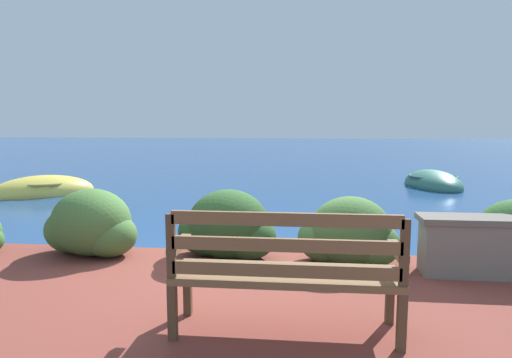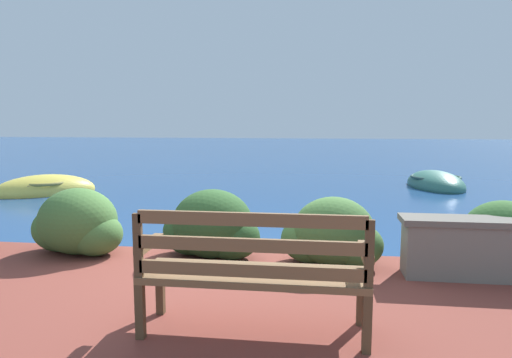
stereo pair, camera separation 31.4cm
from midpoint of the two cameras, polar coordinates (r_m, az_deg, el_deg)
The scene contains 8 objects.
ground_plane at distance 5.56m, azimuth -4.33°, elevation -11.04°, with size 80.00×80.00×0.00m.
park_bench at distance 3.28m, azimuth 0.91°, elevation -11.23°, with size 1.63×0.48×0.93m.
stone_wall at distance 5.09m, azimuth 27.64°, elevation -7.50°, with size 1.77×0.39×0.59m.
hedge_clump_left at distance 5.62m, azimuth -21.49°, elevation -5.52°, with size 1.12×0.81×0.76m.
hedge_clump_centre at distance 5.16m, azimuth -5.40°, elevation -6.12°, with size 1.13×0.82×0.77m.
hedge_clump_right at distance 4.96m, azimuth 9.74°, elevation -6.92°, with size 1.08×0.78×0.73m.
rowboat_nearest at distance 12.00m, azimuth -25.71°, elevation -1.45°, with size 2.48×2.26×0.81m.
rowboat_mid at distance 13.01m, azimuth 20.59°, elevation -0.58°, with size 1.54×2.54×0.76m.
Camera 1 is at (0.80, -5.21, 1.75)m, focal length 32.00 mm.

